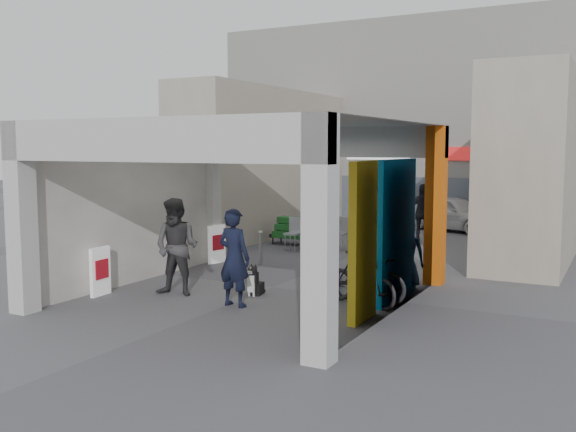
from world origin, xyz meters
The scene contains 21 objects.
ground centered at (0.00, 0.00, 0.00)m, with size 90.00×90.00×0.00m, color #535358.
arcade_canopy centered at (0.54, -0.82, 2.30)m, with size 6.40×6.45×6.40m.
far_building centered at (0.00, 13.99, 3.99)m, with size 18.00×4.08×8.00m.
plaza_bldg_left centered at (-4.50, 7.50, 2.50)m, with size 2.00×9.00×5.00m, color #AFA491.
plaza_bldg_right centered at (4.50, 7.50, 2.50)m, with size 2.00×9.00×5.00m, color #AFA491.
bollard_left centered at (-1.62, 2.24, 0.43)m, with size 0.09×0.09×0.86m, color gray.
bollard_center centered at (-0.10, 2.56, 0.48)m, with size 0.09×0.09×0.97m, color gray.
bollard_right centered at (1.73, 2.56, 0.41)m, with size 0.09×0.09×0.82m, color gray.
advert_board_near centered at (-2.75, -2.33, 0.51)m, with size 0.13×0.55×1.00m.
advert_board_far centered at (-2.75, 1.88, 0.51)m, with size 0.21×0.55×1.00m.
cafe_set centered at (-1.44, 5.20, 0.34)m, with size 1.61×1.30×0.97m.
produce_stand centered at (-2.52, 5.70, 0.33)m, with size 1.28×0.69×0.84m.
crate_stack centered at (0.43, 7.91, 0.28)m, with size 0.55×0.50×0.56m.
border_collie centered at (0.04, -0.84, 0.26)m, with size 0.24×0.48×0.66m.
man_with_dog centered at (0.16, -1.80, 0.94)m, with size 0.69×0.45×1.88m, color black.
man_back_turned centered at (-1.37, -1.58, 1.00)m, with size 0.97×0.76×2.00m, color #363638.
man_elderly centered at (2.60, 1.21, 0.78)m, with size 0.76×0.50×1.56m, color #5C82B4.
man_crates centered at (0.98, 8.09, 0.94)m, with size 1.10×0.46×1.87m, color black.
bicycle_front centered at (2.30, -0.49, 0.47)m, with size 0.62×1.78×0.93m, color black.
bicycle_rear centered at (2.26, -0.44, 0.52)m, with size 0.49×1.72×1.03m, color black.
white_van centered at (1.12, 11.39, 0.65)m, with size 1.53×3.80×1.30m, color silver.
Camera 1 is at (6.73, -11.95, 3.03)m, focal length 40.00 mm.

